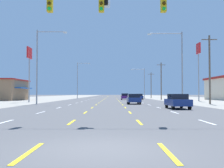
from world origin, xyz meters
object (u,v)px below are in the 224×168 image
streetlight_right_row_0 (180,62)px  streetlight_left_row_1 (80,78)px  sedan_far_right_midfar (140,97)px  sedan_inner_right_near (135,99)px  streetlight_left_row_0 (41,61)px  pole_sign_left_row_1 (31,60)px  hatchback_inner_right_mid (126,97)px  streetlight_right_row_1 (144,81)px  pole_sign_right_row_1 (200,57)px  sedan_far_right_nearest (179,101)px

streetlight_right_row_0 → streetlight_left_row_1: bearing=113.0°
sedan_far_right_midfar → sedan_inner_right_near: bearing=-96.9°
sedan_inner_right_near → streetlight_left_row_0: bearing=-175.2°
pole_sign_left_row_1 → hatchback_inner_right_mid: bearing=49.9°
sedan_inner_right_near → hatchback_inner_right_mid: (0.01, 28.87, 0.03)m
sedan_far_right_midfar → streetlight_left_row_1: streetlight_left_row_1 is taller
pole_sign_left_row_1 → streetlight_left_row_0: bearing=-65.5°
sedan_inner_right_near → streetlight_right_row_1: size_ratio=0.49×
pole_sign_left_row_1 → streetlight_left_row_1: size_ratio=0.87×
sedan_inner_right_near → sedan_far_right_midfar: (3.76, 31.17, 0.00)m
pole_sign_right_row_1 → streetlight_right_row_1: bearing=104.8°
streetlight_left_row_0 → streetlight_right_row_0: 19.36m
streetlight_right_row_0 → streetlight_left_row_1: streetlight_left_row_1 is taller
pole_sign_left_row_1 → streetlight_right_row_0: streetlight_right_row_0 is taller
hatchback_inner_right_mid → streetlight_left_row_1: (-13.26, 15.90, 5.47)m
sedan_far_right_nearest → sedan_far_right_midfar: (0.40, 43.65, 0.00)m
sedan_far_right_nearest → streetlight_left_row_1: size_ratio=0.41×
sedan_far_right_nearest → streetlight_left_row_1: 59.86m
sedan_far_right_midfar → streetlight_right_row_0: 32.78m
sedan_far_right_nearest → pole_sign_left_row_1: (-20.76, 20.65, 6.63)m
sedan_far_right_nearest → streetlight_left_row_1: bearing=106.2°
sedan_far_right_midfar → streetlight_left_row_0: size_ratio=0.43×
sedan_far_right_nearest → pole_sign_right_row_1: pole_sign_right_row_1 is taller
sedan_far_right_midfar → pole_sign_right_row_1: 20.59m
sedan_far_right_midfar → streetlight_left_row_0: (-16.94, -32.27, 5.26)m
pole_sign_left_row_1 → streetlight_left_row_0: (4.23, -9.27, -1.38)m
pole_sign_right_row_1 → streetlight_left_row_0: 31.91m
pole_sign_right_row_1 → streetlight_left_row_1: 40.28m
sedan_far_right_nearest → pole_sign_left_row_1: 30.03m
sedan_far_right_midfar → pole_sign_right_row_1: (10.30, -15.90, 8.06)m
sedan_far_right_nearest → streetlight_left_row_0: 20.75m
hatchback_inner_right_mid → pole_sign_right_row_1: 21.14m
streetlight_right_row_0 → sedan_far_right_nearest: bearing=-103.9°
sedan_far_right_midfar → streetlight_right_row_0: bearing=-85.7°
sedan_inner_right_near → pole_sign_right_row_1: pole_sign_right_row_1 is taller
pole_sign_left_row_1 → pole_sign_right_row_1: size_ratio=0.83×
streetlight_right_row_1 → streetlight_right_row_0: bearing=-90.1°
sedan_inner_right_near → streetlight_left_row_0: streetlight_left_row_0 is taller
pole_sign_left_row_1 → pole_sign_right_row_1: (31.47, 7.10, 1.42)m
hatchback_inner_right_mid → streetlight_right_row_0: (6.17, -29.97, 5.17)m
pole_sign_left_row_1 → pole_sign_right_row_1: pole_sign_right_row_1 is taller
pole_sign_right_row_1 → streetlight_left_row_1: (-27.31, 29.49, -2.56)m
sedan_far_right_nearest → sedan_inner_right_near: (-3.36, 12.48, 0.00)m
hatchback_inner_right_mid → streetlight_right_row_0: bearing=-78.4°
sedan_far_right_nearest → streetlight_left_row_1: streetlight_left_row_1 is taller
hatchback_inner_right_mid → streetlight_right_row_1: bearing=68.6°
sedan_far_right_nearest → pole_sign_left_row_1: size_ratio=0.47×
streetlight_left_row_1 → pole_sign_right_row_1: bearing=-47.2°
streetlight_right_row_1 → streetlight_left_row_1: bearing=180.0°
sedan_far_right_midfar → streetlight_right_row_1: bearing=79.6°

